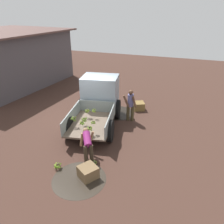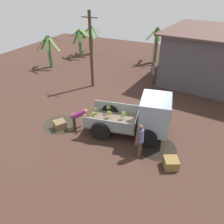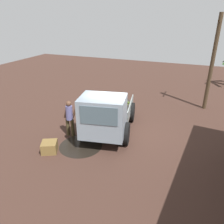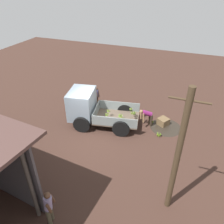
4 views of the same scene
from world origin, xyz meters
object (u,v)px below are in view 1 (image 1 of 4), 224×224
(person_worker_loading, at_px, (87,143))
(banana_bunch_on_ground_0, at_px, (94,163))
(wooden_crate_0, at_px, (88,172))
(cargo_truck, at_px, (99,98))
(banana_bunch_on_ground_1, at_px, (58,165))
(person_foreground_visitor, at_px, (130,104))
(wooden_crate_1, at_px, (139,106))

(person_worker_loading, bearing_deg, banana_bunch_on_ground_0, -158.38)
(banana_bunch_on_ground_0, relative_size, wooden_crate_0, 0.38)
(cargo_truck, distance_m, banana_bunch_on_ground_1, 4.46)
(cargo_truck, xyz_separation_m, person_foreground_visitor, (0.25, -1.65, -0.20))
(wooden_crate_1, bearing_deg, banana_bunch_on_ground_1, 165.65)
(person_worker_loading, xyz_separation_m, banana_bunch_on_ground_1, (-0.93, 0.80, -0.59))
(cargo_truck, height_order, person_worker_loading, cargo_truck)
(banana_bunch_on_ground_1, height_order, wooden_crate_0, wooden_crate_0)
(banana_bunch_on_ground_1, bearing_deg, wooden_crate_0, -91.08)
(person_foreground_visitor, xyz_separation_m, banana_bunch_on_ground_1, (-4.60, 1.46, -0.82))
(cargo_truck, relative_size, banana_bunch_on_ground_0, 19.91)
(cargo_truck, bearing_deg, banana_bunch_on_ground_0, -170.38)
(person_foreground_visitor, xyz_separation_m, person_worker_loading, (-3.67, 0.66, -0.23))
(person_foreground_visitor, relative_size, person_worker_loading, 1.47)
(person_worker_loading, xyz_separation_m, banana_bunch_on_ground_0, (-0.27, -0.39, -0.62))
(banana_bunch_on_ground_0, height_order, wooden_crate_1, wooden_crate_1)
(person_foreground_visitor, relative_size, banana_bunch_on_ground_0, 7.67)
(person_worker_loading, bearing_deg, wooden_crate_0, 172.82)
(person_foreground_visitor, height_order, wooden_crate_0, person_foreground_visitor)
(banana_bunch_on_ground_0, height_order, banana_bunch_on_ground_1, banana_bunch_on_ground_1)
(person_worker_loading, height_order, banana_bunch_on_ground_0, person_worker_loading)
(wooden_crate_1, bearing_deg, person_foreground_visitor, 176.16)
(person_worker_loading, height_order, wooden_crate_1, person_worker_loading)
(cargo_truck, relative_size, person_worker_loading, 3.81)
(wooden_crate_0, xyz_separation_m, wooden_crate_1, (6.12, -0.30, 0.01))
(cargo_truck, bearing_deg, banana_bunch_on_ground_1, 171.70)
(wooden_crate_1, bearing_deg, banana_bunch_on_ground_0, 176.04)
(cargo_truck, distance_m, wooden_crate_1, 2.65)
(wooden_crate_0, bearing_deg, banana_bunch_on_ground_0, 6.22)
(wooden_crate_0, bearing_deg, wooden_crate_1, -2.83)
(banana_bunch_on_ground_1, xyz_separation_m, wooden_crate_0, (-0.02, -1.26, 0.09))
(cargo_truck, relative_size, banana_bunch_on_ground_1, 15.60)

